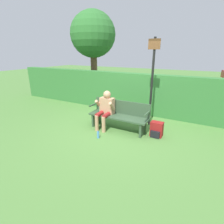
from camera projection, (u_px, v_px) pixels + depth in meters
ground_plane at (118, 129)px, 5.28m from camera, size 40.00×40.00×0.00m
hedge_back at (140, 94)px, 6.51m from camera, size 12.00×0.38×1.48m
park_bench at (119, 115)px, 5.19m from camera, size 1.79×0.49×0.85m
person_seated at (106, 108)px, 5.21m from camera, size 0.56×0.58×1.13m
backpack at (156, 130)px, 4.79m from camera, size 0.33×0.28×0.42m
water_bottle at (98, 135)px, 4.71m from camera, size 0.06×0.06×0.20m
signpost at (152, 78)px, 5.16m from camera, size 0.34×0.09×2.61m
tree at (93, 35)px, 8.40m from camera, size 2.17×2.17×4.10m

